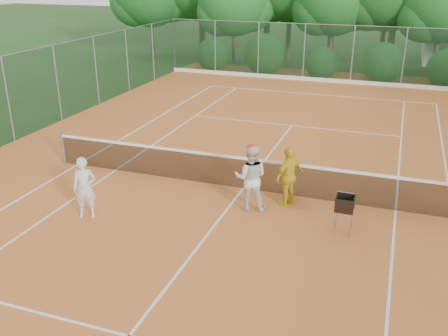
# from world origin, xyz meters

# --- Properties ---
(ground) EXTENTS (120.00, 120.00, 0.00)m
(ground) POSITION_xyz_m (0.00, 0.00, 0.00)
(ground) COLOR #1F4217
(ground) RESTS_ON ground
(clay_court) EXTENTS (18.00, 36.00, 0.02)m
(clay_court) POSITION_xyz_m (0.00, 0.00, 0.01)
(clay_court) COLOR #CE702F
(clay_court) RESTS_ON ground
(tennis_net) EXTENTS (11.97, 0.10, 1.10)m
(tennis_net) POSITION_xyz_m (0.00, 0.00, 0.53)
(tennis_net) COLOR gray
(tennis_net) RESTS_ON clay_court
(player_white) EXTENTS (0.67, 0.59, 1.56)m
(player_white) POSITION_xyz_m (-3.17, -2.87, 0.80)
(player_white) COLOR silver
(player_white) RESTS_ON clay_court
(player_center_grp) EXTENTS (0.96, 0.81, 1.77)m
(player_center_grp) POSITION_xyz_m (0.54, -1.09, 0.89)
(player_center_grp) COLOR silver
(player_center_grp) RESTS_ON clay_court
(player_yellow) EXTENTS (0.80, 1.00, 1.59)m
(player_yellow) POSITION_xyz_m (1.40, -0.51, 0.82)
(player_yellow) COLOR yellow
(player_yellow) RESTS_ON clay_court
(ball_hopper) EXTENTS (0.41, 0.41, 0.93)m
(ball_hopper) POSITION_xyz_m (2.95, -1.56, 0.76)
(ball_hopper) COLOR gray
(ball_hopper) RESTS_ON clay_court
(stray_ball_a) EXTENTS (0.07, 0.07, 0.07)m
(stray_ball_a) POSITION_xyz_m (-0.05, 12.79, 0.05)
(stray_ball_a) COLOR #C2DB33
(stray_ball_a) RESTS_ON clay_court
(stray_ball_b) EXTENTS (0.07, 0.07, 0.07)m
(stray_ball_b) POSITION_xyz_m (0.48, 12.45, 0.05)
(stray_ball_b) COLOR gold
(stray_ball_b) RESTS_ON clay_court
(stray_ball_c) EXTENTS (0.07, 0.07, 0.07)m
(stray_ball_c) POSITION_xyz_m (5.15, 11.60, 0.05)
(stray_ball_c) COLOR gold
(stray_ball_c) RESTS_ON clay_court
(court_markings) EXTENTS (11.03, 23.83, 0.01)m
(court_markings) POSITION_xyz_m (0.00, 0.00, 0.02)
(court_markings) COLOR white
(court_markings) RESTS_ON clay_court
(fence_back) EXTENTS (18.07, 0.07, 3.00)m
(fence_back) POSITION_xyz_m (0.00, 15.00, 1.52)
(fence_back) COLOR #19381E
(fence_back) RESTS_ON clay_court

